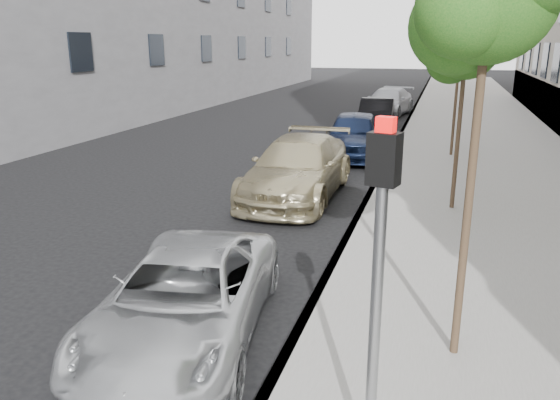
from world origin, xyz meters
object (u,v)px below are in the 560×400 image
at_px(tree_mid, 468,45).
at_px(sedan_black, 376,114).
at_px(suv, 298,168).
at_px(sedan_rear, 388,102).
at_px(signal_pole, 378,263).
at_px(minivan, 185,298).
at_px(tree_far, 463,23).
at_px(sedan_blue, 354,135).

height_order(tree_mid, sedan_black, tree_mid).
bearing_deg(suv, sedan_black, 87.49).
height_order(suv, sedan_rear, suv).
distance_m(signal_pole, minivan, 3.57).
distance_m(tree_mid, signal_pole, 8.92).
bearing_deg(suv, sedan_rear, 88.29).
height_order(minivan, sedan_rear, sedan_rear).
bearing_deg(tree_mid, suv, 175.09).
xyz_separation_m(tree_far, minivan, (-3.50, -13.46, -3.87)).
distance_m(signal_pole, sedan_rear, 26.40).
distance_m(minivan, sedan_black, 19.27).
height_order(tree_far, suv, tree_far).
relative_size(suv, sedan_rear, 1.05).
bearing_deg(sedan_black, tree_far, -63.73).
xyz_separation_m(tree_mid, tree_far, (-0.00, 6.50, 0.64)).
height_order(signal_pole, minivan, signal_pole).
bearing_deg(sedan_blue, sedan_rear, 85.10).
bearing_deg(sedan_rear, minivan, -82.02).
distance_m(sedan_blue, sedan_black, 6.45).
relative_size(minivan, sedan_rear, 0.88).
xyz_separation_m(minivan, sedan_black, (0.18, 19.27, 0.09)).
bearing_deg(tree_mid, signal_pole, -95.29).
bearing_deg(sedan_rear, tree_far, -64.81).
xyz_separation_m(tree_mid, suv, (-3.88, 0.33, -3.07)).
xyz_separation_m(tree_mid, signal_pole, (-0.81, -8.72, -1.69)).
relative_size(tree_far, suv, 0.99).
height_order(sedan_blue, sedan_rear, sedan_blue).
bearing_deg(minivan, suv, 83.85).
height_order(tree_mid, tree_far, tree_far).
bearing_deg(tree_far, sedan_rear, 106.79).
bearing_deg(tree_far, suv, -122.15).
relative_size(tree_mid, suv, 0.87).
height_order(suv, sedan_blue, sedan_blue).
relative_size(signal_pole, sedan_rear, 0.64).
height_order(tree_far, sedan_black, tree_far).
bearing_deg(tree_far, minivan, -104.59).
bearing_deg(minivan, sedan_rear, 80.51).
relative_size(suv, sedan_blue, 1.14).
bearing_deg(signal_pole, sedan_black, 111.36).
distance_m(tree_far, minivan, 14.44).
bearing_deg(sedan_black, sedan_blue, -93.51).
relative_size(tree_far, sedan_blue, 1.13).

